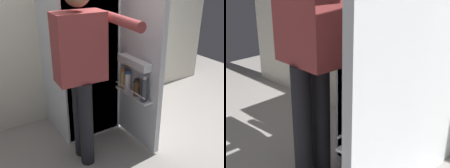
# 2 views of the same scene
# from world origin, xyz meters

# --- Properties ---
(refrigerator) EXTENTS (0.66, 1.22, 1.63)m
(refrigerator) POSITION_xyz_m (0.03, 0.51, 0.82)
(refrigerator) COLOR silver
(refrigerator) RESTS_ON ground_plane
(person) EXTENTS (0.52, 0.73, 1.59)m
(person) POSITION_xyz_m (-0.25, -0.01, 0.95)
(person) COLOR black
(person) RESTS_ON ground_plane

